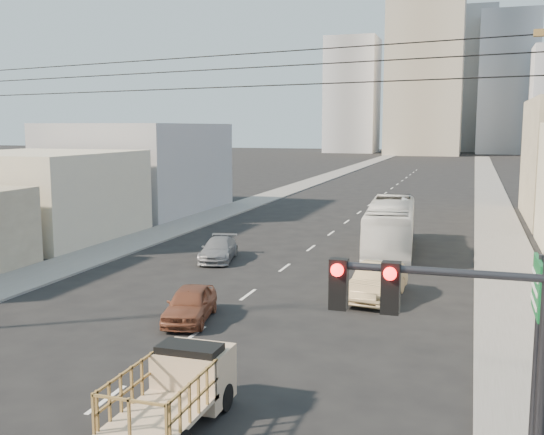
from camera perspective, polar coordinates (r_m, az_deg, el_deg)
The scene contains 18 objects.
ground at distance 17.96m, azimuth -18.20°, elevation -17.75°, with size 420.00×420.00×0.00m, color black.
sidewalk_left at distance 86.06m, azimuth 3.06°, elevation 3.02°, with size 3.50×180.00×0.12m, color slate.
sidewalk_right at distance 83.36m, azimuth 18.91°, elevation 2.43°, with size 3.50×180.00×0.12m, color slate.
lane_dashes at distance 67.14m, azimuth 9.14°, elevation 1.44°, with size 0.15×104.00×0.01m.
flatbed_pickup at distance 17.15m, azimuth -8.59°, elevation -14.68°, with size 1.95×4.41×1.90m.
city_bus at distance 40.02m, azimuth 10.57°, elevation -0.78°, with size 2.71×11.56×3.22m, color silver.
sedan_brown at distance 25.89m, azimuth -7.36°, elevation -7.68°, with size 1.64×4.07×1.39m, color brown.
sedan_tan at distance 29.18m, azimuth 9.39°, elevation -5.70°, with size 1.68×4.81×1.59m, color tan.
sedan_grey at distance 37.14m, azimuth -4.82°, elevation -2.88°, with size 1.80×4.43×1.28m, color slate.
traffic_signal at distance 10.15m, azimuth 17.15°, elevation -13.25°, with size 3.23×0.35×6.00m.
green_sign at distance 15.09m, azimuth 22.63°, elevation -7.78°, with size 0.18×1.60×5.00m.
overhead_wires at distance 17.49m, azimuth -16.60°, elevation 11.90°, with size 23.01×5.02×0.72m.
bldg_left_mid at distance 47.06m, azimuth -20.16°, elevation 1.88°, with size 11.00×12.00×6.00m, color beige.
bldg_left_far at distance 59.75m, azimuth -11.78°, elevation 4.40°, with size 12.00×16.00×8.00m, color #9A999C.
high_rise_tower at distance 184.85m, azimuth 13.65°, elevation 14.84°, with size 20.00×20.00×60.00m, color tan.
midrise_ne at distance 198.54m, azimuth 20.33°, elevation 11.19°, with size 16.00×16.00×40.00m, color gray.
midrise_nw at distance 196.48m, azimuth 7.21°, elevation 10.78°, with size 15.00×15.00×34.00m, color gray.
midrise_back at distance 213.50m, azimuth 16.89°, elevation 11.63°, with size 18.00×18.00×44.00m, color #9A999C.
Camera 1 is at (9.72, -12.98, 7.72)m, focal length 42.00 mm.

